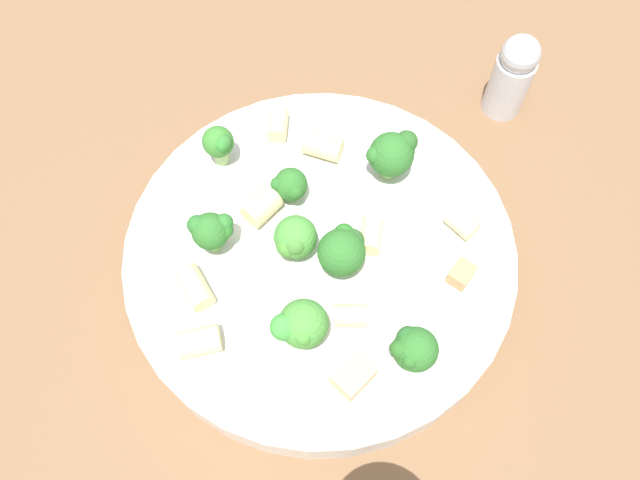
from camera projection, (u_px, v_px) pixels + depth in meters
name	position (u px, v px, depth m)	size (l,w,h in m)	color
ground_plane	(320.00, 267.00, 0.45)	(2.00, 2.00, 0.00)	brown
pasta_bowl	(320.00, 255.00, 0.43)	(0.27, 0.27, 0.03)	silver
broccoli_floret_0	(414.00, 349.00, 0.37)	(0.03, 0.03, 0.03)	#9EC175
broccoli_floret_1	(294.00, 236.00, 0.40)	(0.03, 0.03, 0.03)	#93B766
broccoli_floret_2	(343.00, 250.00, 0.40)	(0.03, 0.03, 0.04)	#9EC175
broccoli_floret_3	(300.00, 325.00, 0.37)	(0.03, 0.04, 0.04)	#93B766
broccoli_floret_4	(290.00, 185.00, 0.43)	(0.02, 0.03, 0.03)	#93B766
broccoli_floret_5	(392.00, 154.00, 0.43)	(0.03, 0.04, 0.04)	#93B766
broccoli_floret_6	(211.00, 230.00, 0.40)	(0.02, 0.03, 0.03)	#93B766
broccoli_floret_7	(219.00, 143.00, 0.43)	(0.02, 0.02, 0.03)	#9EC175
rigatoni_0	(199.00, 342.00, 0.38)	(0.02, 0.02, 0.03)	beige
rigatoni_1	(371.00, 237.00, 0.42)	(0.01, 0.01, 0.02)	beige
rigatoni_2	(278.00, 124.00, 0.46)	(0.01, 0.01, 0.02)	beige
rigatoni_3	(351.00, 315.00, 0.39)	(0.01, 0.01, 0.02)	beige
rigatoni_4	(195.00, 287.00, 0.40)	(0.02, 0.02, 0.03)	beige
rigatoni_5	(323.00, 146.00, 0.45)	(0.02, 0.02, 0.03)	beige
rigatoni_6	(262.00, 207.00, 0.43)	(0.02, 0.02, 0.02)	beige
rigatoni_7	(462.00, 221.00, 0.42)	(0.01, 0.01, 0.02)	beige
chicken_chunk_0	(461.00, 274.00, 0.41)	(0.02, 0.01, 0.01)	tan
chicken_chunk_1	(353.00, 376.00, 0.37)	(0.02, 0.02, 0.01)	tan
pepper_shaker	(512.00, 75.00, 0.48)	(0.03, 0.03, 0.08)	silver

